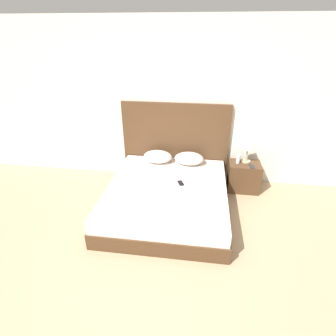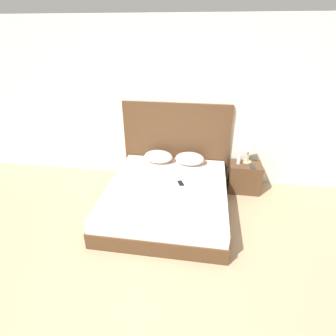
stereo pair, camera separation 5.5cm
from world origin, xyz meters
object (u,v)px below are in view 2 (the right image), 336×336
table_lamp (249,145)px  phone_on_nightstand (253,167)px  phone_on_bed (181,183)px  bed (167,198)px  nightstand (244,177)px

table_lamp → phone_on_nightstand: size_ratio=2.76×
phone_on_bed → phone_on_nightstand: (1.12, 0.55, 0.08)m
table_lamp → phone_on_nightstand: (0.08, -0.17, -0.31)m
bed → nightstand: (1.22, 0.75, 0.04)m
phone_on_nightstand → phone_on_bed: bearing=-153.6°
bed → table_lamp: (1.23, 0.82, 0.61)m
table_lamp → phone_on_nightstand: table_lamp is taller
table_lamp → phone_on_nightstand: bearing=-64.4°
nightstand → table_lamp: bearing=80.4°
bed → table_lamp: 1.60m
bed → phone_on_nightstand: (1.31, 0.66, 0.30)m
nightstand → table_lamp: table_lamp is taller
table_lamp → phone_on_nightstand: 0.36m
phone_on_nightstand → nightstand: bearing=134.9°
phone_on_bed → table_lamp: (1.04, 0.72, 0.39)m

